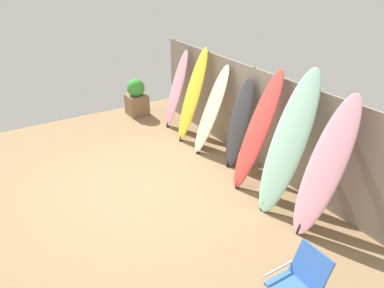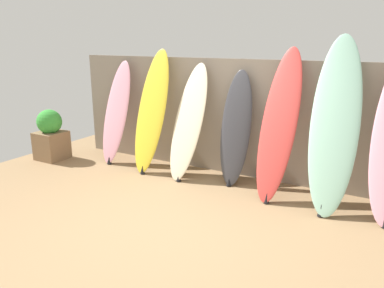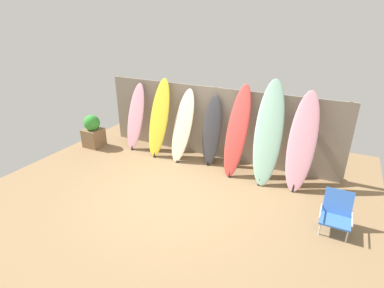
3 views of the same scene
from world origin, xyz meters
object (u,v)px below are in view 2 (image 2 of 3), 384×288
object	(u,v)px
surfboard_pink_0	(116,113)
surfboard_cream_2	(188,122)
surfboard_charcoal_3	(236,129)
planter_box	(51,136)
surfboard_seafoam_5	(335,125)
surfboard_red_4	(279,125)
surfboard_yellow_1	(152,112)

from	to	relation	value
surfboard_pink_0	surfboard_cream_2	bearing A→B (deg)	-2.17
surfboard_charcoal_3	surfboard_cream_2	bearing A→B (deg)	-171.81
surfboard_charcoal_3	planter_box	distance (m)	3.37
surfboard_charcoal_3	surfboard_seafoam_5	bearing A→B (deg)	-6.89
surfboard_charcoal_3	planter_box	bearing A→B (deg)	-170.34
surfboard_red_4	planter_box	world-z (taller)	surfboard_red_4
surfboard_pink_0	surfboard_charcoal_3	distance (m)	2.20
surfboard_yellow_1	planter_box	distance (m)	2.02
surfboard_pink_0	surfboard_cream_2	xyz separation A→B (m)	(1.47, -0.06, 0.00)
surfboard_seafoam_5	planter_box	bearing A→B (deg)	-175.15
surfboard_charcoal_3	surfboard_seafoam_5	xyz separation A→B (m)	(1.37, -0.17, 0.25)
surfboard_pink_0	surfboard_red_4	xyz separation A→B (m)	(2.88, -0.11, 0.13)
surfboard_yellow_1	planter_box	world-z (taller)	surfboard_yellow_1
surfboard_charcoal_3	surfboard_seafoam_5	world-z (taller)	surfboard_seafoam_5
planter_box	surfboard_charcoal_3	bearing A→B (deg)	9.66
surfboard_yellow_1	surfboard_charcoal_3	world-z (taller)	surfboard_yellow_1
planter_box	surfboard_pink_0	bearing A→B (deg)	24.98
surfboard_yellow_1	surfboard_seafoam_5	world-z (taller)	surfboard_seafoam_5
surfboard_pink_0	surfboard_cream_2	world-z (taller)	surfboard_cream_2
surfboard_yellow_1	surfboard_red_4	bearing A→B (deg)	-1.14
surfboard_charcoal_3	surfboard_red_4	xyz separation A→B (m)	(0.68, -0.16, 0.16)
surfboard_cream_2	planter_box	size ratio (longest dim) A/B	1.94
surfboard_seafoam_5	planter_box	xyz separation A→B (m)	(-4.67, -0.40, -0.64)
surfboard_pink_0	planter_box	xyz separation A→B (m)	(-1.10, -0.51, -0.43)
surfboard_yellow_1	surfboard_red_4	world-z (taller)	surfboard_red_4
surfboard_seafoam_5	planter_box	world-z (taller)	surfboard_seafoam_5
surfboard_red_4	planter_box	xyz separation A→B (m)	(-3.98, -0.40, -0.56)
surfboard_red_4	surfboard_pink_0	bearing A→B (deg)	177.78
surfboard_yellow_1	surfboard_red_4	size ratio (longest dim) A/B	0.97
planter_box	surfboard_yellow_1	bearing A→B (deg)	13.13
surfboard_cream_2	surfboard_yellow_1	bearing A→B (deg)	-178.76
surfboard_yellow_1	planter_box	xyz separation A→B (m)	(-1.89, -0.44, -0.53)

